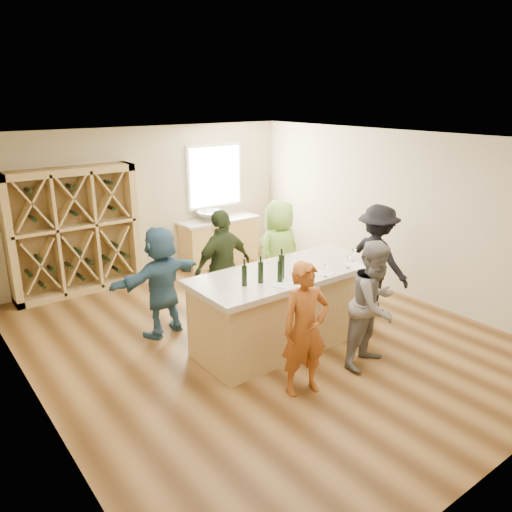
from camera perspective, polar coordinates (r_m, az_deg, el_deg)
floor at (r=7.39m, az=0.32°, el=-9.41°), size 6.00×7.00×0.10m
ceiling at (r=6.58m, az=0.36°, el=13.61°), size 6.00×7.00×0.10m
wall_back at (r=9.82m, az=-12.40°, el=6.12°), size 6.00×0.10×2.80m
wall_left at (r=5.65m, az=-25.15°, el=-4.06°), size 0.10×7.00×2.80m
wall_right at (r=8.97m, az=16.07°, el=4.72°), size 0.10×7.00×2.80m
window_frame at (r=10.39m, az=-4.76°, el=9.08°), size 1.30×0.06×1.30m
window_pane at (r=10.37m, az=-4.66°, el=9.06°), size 1.18×0.01×1.18m
wine_rack at (r=9.12m, az=-20.06°, el=2.60°), size 2.20×0.45×2.20m
back_counter_base at (r=10.41m, az=-4.24°, el=1.65°), size 1.60×0.58×0.86m
back_counter_top at (r=10.29m, az=-4.30°, el=4.11°), size 1.70×0.62×0.06m
sink at (r=10.16m, az=-5.26°, el=4.62°), size 0.54×0.54×0.19m
faucet at (r=10.29m, az=-5.81°, el=5.11°), size 0.02×0.02×0.30m
tasting_counter_base at (r=6.99m, az=3.50°, el=-6.14°), size 2.60×1.00×1.00m
tasting_counter_top at (r=6.78m, az=3.58°, el=-1.98°), size 2.72×1.12×0.08m
wine_bottle_a at (r=6.19m, az=-1.34°, el=-2.21°), size 0.07×0.07×0.28m
wine_bottle_c at (r=6.28m, az=0.53°, el=-1.86°), size 0.07×0.07×0.28m
wine_bottle_d at (r=6.32m, az=2.77°, el=-1.75°), size 0.09×0.09×0.28m
wine_bottle_e at (r=6.44m, az=2.92°, el=-1.19°), size 0.09×0.09×0.32m
wine_glass_a at (r=6.24m, az=4.11°, el=-2.51°), size 0.09×0.09×0.19m
wine_glass_b at (r=6.57m, az=8.01°, el=-1.70°), size 0.06×0.06×0.16m
wine_glass_c at (r=6.95m, az=10.55°, el=-0.70°), size 0.07×0.07×0.16m
wine_glass_e at (r=7.22m, az=11.12°, el=0.08°), size 0.08×0.08×0.19m
tasting_menu_a at (r=6.29m, az=3.09°, el=-3.22°), size 0.33×0.38×0.00m
tasting_menu_b at (r=6.71m, az=7.51°, el=-1.95°), size 0.30×0.33×0.00m
tasting_menu_c at (r=7.08m, az=11.25°, el=-1.08°), size 0.28×0.34×0.00m
person_near_left at (r=5.78m, az=5.63°, el=-8.31°), size 0.67×0.55×1.61m
person_near_right at (r=6.49m, az=13.38°, el=-5.42°), size 0.87×0.58×1.66m
person_server at (r=8.07m, az=13.61°, el=-0.40°), size 0.57×1.15×1.75m
person_far_mid at (r=7.50m, az=-3.79°, el=-1.28°), size 1.09×0.65×1.77m
person_far_right at (r=8.16m, az=2.64°, el=0.31°), size 0.89×0.62×1.75m
person_far_left at (r=7.26m, az=-10.74°, el=-2.85°), size 1.58×0.82×1.62m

